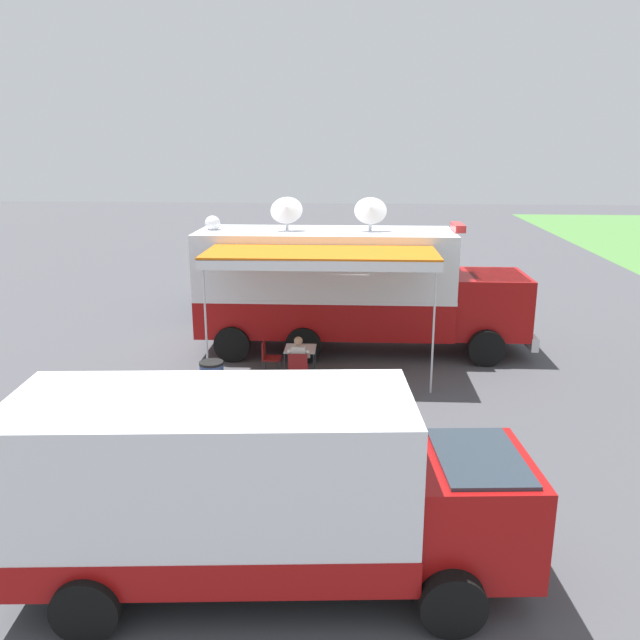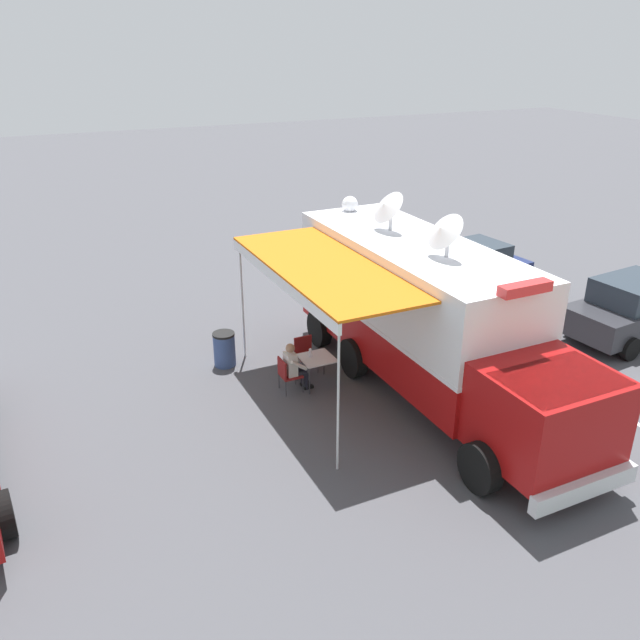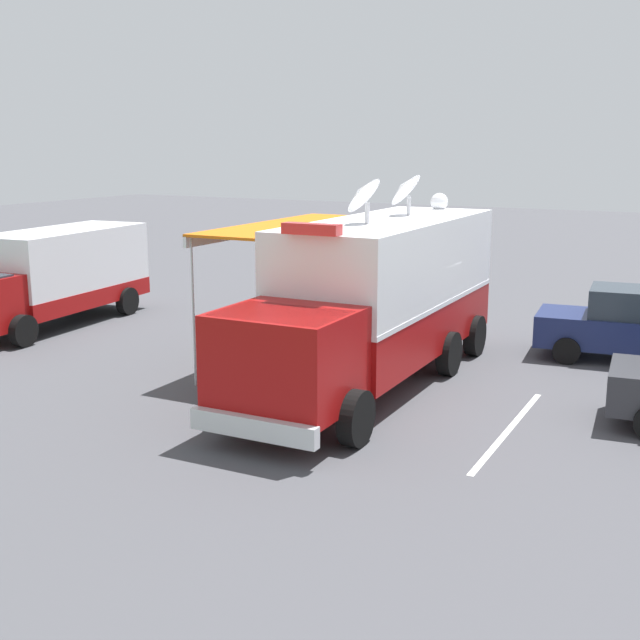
{
  "view_description": "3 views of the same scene",
  "coord_description": "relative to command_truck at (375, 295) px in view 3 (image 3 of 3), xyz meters",
  "views": [
    {
      "loc": [
        18.07,
        1.17,
        5.8
      ],
      "look_at": [
        2.21,
        0.01,
        1.48
      ],
      "focal_mm": 36.03,
      "sensor_mm": 36.0,
      "label": 1
    },
    {
      "loc": [
        8.0,
        12.31,
        7.9
      ],
      "look_at": [
        2.08,
        -0.73,
        1.6
      ],
      "focal_mm": 36.45,
      "sensor_mm": 36.0,
      "label": 2
    },
    {
      "loc": [
        -7.12,
        16.49,
        5.1
      ],
      "look_at": [
        1.39,
        0.66,
        1.23
      ],
      "focal_mm": 45.98,
      "sensor_mm": 36.0,
      "label": 3
    }
  ],
  "objects": [
    {
      "name": "seated_responder",
      "position": [
        2.86,
        -1.22,
        -1.3
      ],
      "size": [
        0.67,
        0.56,
        1.25
      ],
      "color": "silver",
      "rests_on": "ground"
    },
    {
      "name": "folding_chair_at_table",
      "position": [
        3.05,
        -1.22,
        -1.43
      ],
      "size": [
        0.49,
        0.49,
        0.87
      ],
      "color": "maroon",
      "rests_on": "ground"
    },
    {
      "name": "command_truck",
      "position": [
        0.0,
        0.0,
        0.0
      ],
      "size": [
        5.0,
        9.53,
        4.53
      ],
      "color": "#9E0F0F",
      "rests_on": "ground"
    },
    {
      "name": "water_bottle",
      "position": [
        2.37,
        -1.35,
        -1.11
      ],
      "size": [
        0.07,
        0.07,
        0.22
      ],
      "color": "silver",
      "rests_on": "folding_table"
    },
    {
      "name": "ground_plane",
      "position": [
        -0.02,
        -0.75,
        -1.95
      ],
      "size": [
        100.0,
        100.0,
        0.0
      ],
      "primitive_type": "plane",
      "color": "#47474C"
    },
    {
      "name": "folding_table",
      "position": [
        2.25,
        -1.25,
        -1.27
      ],
      "size": [
        0.81,
        0.81,
        0.73
      ],
      "color": "silver",
      "rests_on": "ground"
    },
    {
      "name": "folding_chair_beside_table",
      "position": [
        2.2,
        -2.09,
        -1.43
      ],
      "size": [
        0.49,
        0.49,
        0.87
      ],
      "color": "maroon",
      "rests_on": "ground"
    },
    {
      "name": "support_truck",
      "position": [
        10.51,
        -1.01,
        -0.56
      ],
      "size": [
        2.83,
        6.96,
        2.7
      ],
      "color": "white",
      "rests_on": "ground"
    },
    {
      "name": "lot_stripe",
      "position": [
        -3.46,
        1.62,
        -1.94
      ],
      "size": [
        0.21,
        4.8,
        0.01
      ],
      "primitive_type": "cube",
      "rotation": [
        0.0,
        0.0,
        0.02
      ],
      "color": "silver",
      "rests_on": "ground"
    },
    {
      "name": "trash_bin",
      "position": [
        4.01,
        -3.16,
        -1.49
      ],
      "size": [
        0.57,
        0.57,
        0.91
      ],
      "color": "#384C7F",
      "rests_on": "ground"
    },
    {
      "name": "car_behind_truck",
      "position": [
        -4.62,
        -4.59,
        -1.07
      ],
      "size": [
        4.38,
        2.38,
        1.76
      ],
      "color": "navy",
      "rests_on": "ground"
    }
  ]
}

